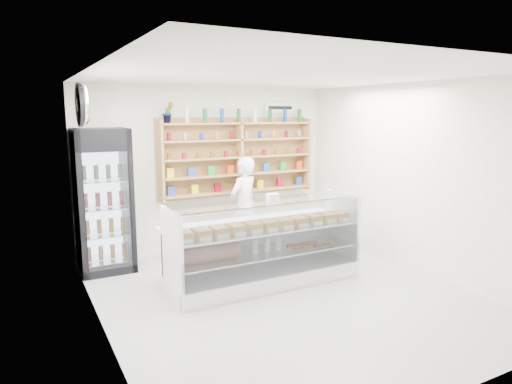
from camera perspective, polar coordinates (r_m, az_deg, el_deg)
room at (r=5.73m, az=3.67°, el=0.27°), size 5.00×5.00×5.00m
display_counter at (r=6.41m, az=1.10°, el=-8.52°), size 2.71×0.81×1.18m
shop_worker at (r=7.61m, az=-1.57°, el=-1.77°), size 0.71×0.61×1.64m
drinks_cooler at (r=7.14m, az=-18.55°, el=-1.00°), size 0.78×0.75×2.14m
wall_shelving at (r=7.98m, az=-2.14°, el=4.38°), size 2.84×0.28×1.33m
potted_plant at (r=7.48m, az=-10.93°, el=9.75°), size 0.20×0.17×0.34m
security_mirror at (r=6.06m, az=-20.75°, el=10.14°), size 0.15×0.50×0.50m
wall_sign at (r=8.49m, az=2.99°, el=10.48°), size 0.62×0.03×0.20m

